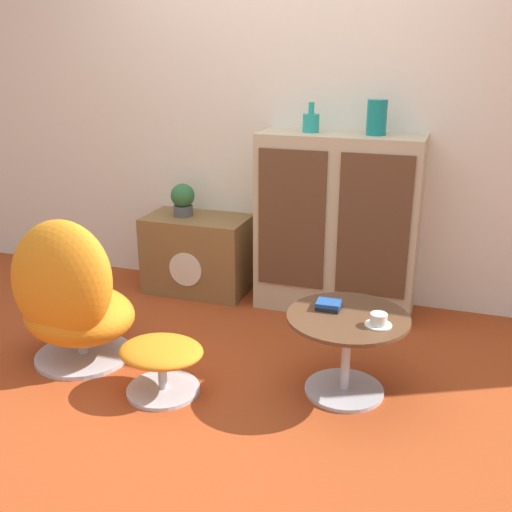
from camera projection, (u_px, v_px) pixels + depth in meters
name	position (u px, v px, depth m)	size (l,w,h in m)	color
ground_plane	(207.00, 387.00, 3.01)	(12.00, 12.00, 0.00)	#9E3D19
wall_back	(288.00, 99.00, 3.83)	(6.40, 0.06, 2.60)	silver
sideboard	(337.00, 224.00, 3.75)	(0.99, 0.39, 1.13)	tan
tv_console	(198.00, 254.00, 4.13)	(0.70, 0.42, 0.53)	brown
egg_chair	(71.00, 299.00, 3.13)	(0.66, 0.61, 0.82)	#B7B7BC
ottoman	(162.00, 358.00, 2.90)	(0.42, 0.36, 0.27)	#B7B7BC
coffee_table	(347.00, 343.00, 2.87)	(0.58, 0.58, 0.41)	#B7B7BC
vase_leftmost	(311.00, 122.00, 3.60)	(0.10, 0.10, 0.18)	teal
vase_inner_left	(377.00, 117.00, 3.47)	(0.12, 0.12, 0.20)	#147A75
potted_plant	(183.00, 199.00, 4.03)	(0.16, 0.16, 0.22)	#4C4C51
teacup	(379.00, 321.00, 2.72)	(0.13, 0.13, 0.06)	silver
book_stack	(329.00, 305.00, 2.90)	(0.12, 0.11, 0.04)	black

